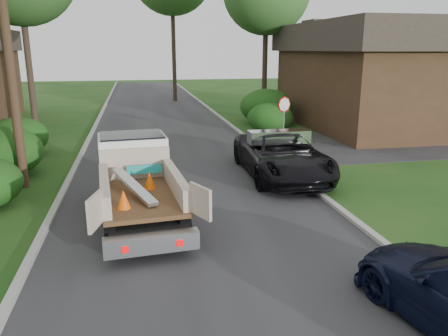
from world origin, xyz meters
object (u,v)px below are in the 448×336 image
flatbed_truck (136,173)px  house_right (381,74)px  utility_pole (6,30)px  stop_sign (284,111)px  black_pickup (282,155)px

flatbed_truck → house_right: bearing=34.9°
utility_pole → house_right: bearing=26.0°
stop_sign → utility_pole: (-10.68, -4.02, 3.40)m
utility_pole → flatbed_truck: bearing=-39.5°
flatbed_truck → stop_sign: bearing=41.4°
house_right → black_pickup: size_ratio=2.22×
stop_sign → house_right: size_ratio=0.19×
house_right → black_pickup: 13.57m
black_pickup → utility_pole: bearing=179.0°
black_pickup → flatbed_truck: bearing=-151.5°
utility_pole → house_right: 20.66m
utility_pole → flatbed_truck: size_ratio=1.75×
stop_sign → utility_pole: size_ratio=0.25×
utility_pole → black_pickup: size_ratio=1.71×
flatbed_truck → black_pickup: (5.29, 2.64, -0.33)m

